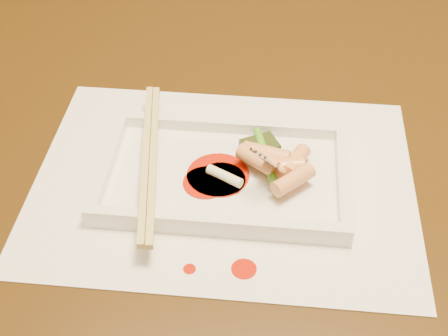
# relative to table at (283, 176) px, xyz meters

# --- Properties ---
(table) EXTENTS (1.40, 0.90, 0.75)m
(table) POSITION_rel_table_xyz_m (0.00, 0.00, 0.00)
(table) COLOR black
(table) RESTS_ON ground
(placemat) EXTENTS (0.40, 0.30, 0.00)m
(placemat) POSITION_rel_table_xyz_m (-0.07, -0.12, 0.10)
(placemat) COLOR white
(placemat) RESTS_ON table
(sauce_splatter_a) EXTENTS (0.02, 0.02, 0.00)m
(sauce_splatter_a) POSITION_rel_table_xyz_m (-0.04, -0.23, 0.10)
(sauce_splatter_a) COLOR #BD1905
(sauce_splatter_a) RESTS_ON placemat
(sauce_splatter_b) EXTENTS (0.01, 0.01, 0.00)m
(sauce_splatter_b) POSITION_rel_table_xyz_m (-0.09, -0.24, 0.10)
(sauce_splatter_b) COLOR #BD1905
(sauce_splatter_b) RESTS_ON placemat
(plate_base) EXTENTS (0.26, 0.16, 0.01)m
(plate_base) POSITION_rel_table_xyz_m (-0.07, -0.12, 0.11)
(plate_base) COLOR white
(plate_base) RESTS_ON placemat
(plate_rim_far) EXTENTS (0.26, 0.01, 0.01)m
(plate_rim_far) POSITION_rel_table_xyz_m (-0.07, -0.05, 0.12)
(plate_rim_far) COLOR white
(plate_rim_far) RESTS_ON plate_base
(plate_rim_near) EXTENTS (0.26, 0.01, 0.01)m
(plate_rim_near) POSITION_rel_table_xyz_m (-0.07, -0.19, 0.12)
(plate_rim_near) COLOR white
(plate_rim_near) RESTS_ON plate_base
(plate_rim_left) EXTENTS (0.01, 0.14, 0.01)m
(plate_rim_left) POSITION_rel_table_xyz_m (-0.19, -0.12, 0.12)
(plate_rim_left) COLOR white
(plate_rim_left) RESTS_ON plate_base
(plate_rim_right) EXTENTS (0.01, 0.14, 0.01)m
(plate_rim_right) POSITION_rel_table_xyz_m (0.06, -0.12, 0.12)
(plate_rim_right) COLOR white
(plate_rim_right) RESTS_ON plate_base
(veg_piece) EXTENTS (0.05, 0.04, 0.01)m
(veg_piece) POSITION_rel_table_xyz_m (-0.03, -0.08, 0.12)
(veg_piece) COLOR black
(veg_piece) RESTS_ON plate_base
(scallion_white) EXTENTS (0.04, 0.03, 0.01)m
(scallion_white) POSITION_rel_table_xyz_m (-0.06, -0.13, 0.12)
(scallion_white) COLOR #EAEACC
(scallion_white) RESTS_ON plate_base
(scallion_green) EXTENTS (0.03, 0.08, 0.01)m
(scallion_green) POSITION_rel_table_xyz_m (-0.02, -0.10, 0.12)
(scallion_green) COLOR #3D8D16
(scallion_green) RESTS_ON plate_base
(chopstick_a) EXTENTS (0.04, 0.24, 0.01)m
(chopstick_a) POSITION_rel_table_xyz_m (-0.15, -0.12, 0.13)
(chopstick_a) COLOR tan
(chopstick_a) RESTS_ON plate_rim_near
(chopstick_b) EXTENTS (0.04, 0.24, 0.01)m
(chopstick_b) POSITION_rel_table_xyz_m (-0.14, -0.12, 0.13)
(chopstick_b) COLOR tan
(chopstick_b) RESTS_ON plate_rim_near
(fork) EXTENTS (0.09, 0.10, 0.14)m
(fork) POSITION_rel_table_xyz_m (0.00, -0.10, 0.18)
(fork) COLOR silver
(fork) RESTS_ON plate_base
(sauce_blob_0) EXTENTS (0.05, 0.05, 0.00)m
(sauce_blob_0) POSITION_rel_table_xyz_m (-0.07, -0.13, 0.11)
(sauce_blob_0) COLOR #BD1905
(sauce_blob_0) RESTS_ON plate_base
(sauce_blob_1) EXTENTS (0.05, 0.05, 0.00)m
(sauce_blob_1) POSITION_rel_table_xyz_m (-0.08, -0.13, 0.11)
(sauce_blob_1) COLOR #BD1905
(sauce_blob_1) RESTS_ON plate_base
(sauce_blob_2) EXTENTS (0.07, 0.07, 0.00)m
(sauce_blob_2) POSITION_rel_table_xyz_m (-0.07, -0.12, 0.11)
(sauce_blob_2) COLOR #BD1905
(sauce_blob_2) RESTS_ON plate_base
(rice_cake_0) EXTENTS (0.03, 0.04, 0.02)m
(rice_cake_0) POSITION_rel_table_xyz_m (0.01, -0.10, 0.12)
(rice_cake_0) COLOR #F1B670
(rice_cake_0) RESTS_ON plate_base
(rice_cake_1) EXTENTS (0.04, 0.03, 0.02)m
(rice_cake_1) POSITION_rel_table_xyz_m (-0.00, -0.11, 0.12)
(rice_cake_1) COLOR #F1B670
(rice_cake_1) RESTS_ON plate_base
(rice_cake_2) EXTENTS (0.05, 0.04, 0.02)m
(rice_cake_2) POSITION_rel_table_xyz_m (0.01, -0.14, 0.13)
(rice_cake_2) COLOR #F1B670
(rice_cake_2) RESTS_ON plate_base
(rice_cake_3) EXTENTS (0.05, 0.03, 0.02)m
(rice_cake_3) POSITION_rel_table_xyz_m (-0.02, -0.09, 0.12)
(rice_cake_3) COLOR #F1B670
(rice_cake_3) RESTS_ON plate_base
(rice_cake_4) EXTENTS (0.03, 0.04, 0.02)m
(rice_cake_4) POSITION_rel_table_xyz_m (-0.02, -0.11, 0.12)
(rice_cake_4) COLOR #F1B670
(rice_cake_4) RESTS_ON plate_base
(rice_cake_5) EXTENTS (0.05, 0.04, 0.02)m
(rice_cake_5) POSITION_rel_table_xyz_m (-0.03, -0.11, 0.13)
(rice_cake_5) COLOR #F1B670
(rice_cake_5) RESTS_ON plate_base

